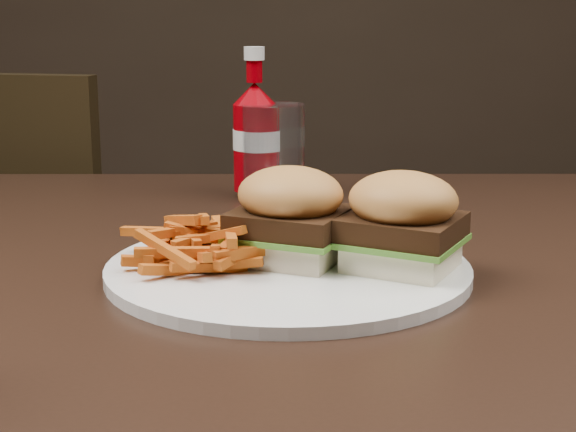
{
  "coord_description": "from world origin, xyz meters",
  "views": [
    {
      "loc": [
        0.09,
        -0.81,
        0.97
      ],
      "look_at": [
        0.09,
        -0.07,
        0.8
      ],
      "focal_mm": 55.0,
      "sensor_mm": 36.0,
      "label": 1
    }
  ],
  "objects_px": {
    "chair_far": "(48,317)",
    "ketchup_bottle": "(255,148)",
    "dining_table": "(194,270)",
    "plate": "(288,269)",
    "tumbler": "(273,153)"
  },
  "relations": [
    {
      "from": "chair_far",
      "to": "ketchup_bottle",
      "type": "relative_size",
      "value": 4.01
    },
    {
      "from": "dining_table",
      "to": "ketchup_bottle",
      "type": "height_order",
      "value": "ketchup_bottle"
    },
    {
      "from": "dining_table",
      "to": "ketchup_bottle",
      "type": "distance_m",
      "value": 0.27
    },
    {
      "from": "dining_table",
      "to": "plate",
      "type": "height_order",
      "value": "plate"
    },
    {
      "from": "chair_far",
      "to": "ketchup_bottle",
      "type": "distance_m",
      "value": 0.71
    },
    {
      "from": "dining_table",
      "to": "plate",
      "type": "distance_m",
      "value": 0.12
    },
    {
      "from": "dining_table",
      "to": "chair_far",
      "type": "bearing_deg",
      "value": 116.01
    },
    {
      "from": "plate",
      "to": "tumbler",
      "type": "height_order",
      "value": "tumbler"
    },
    {
      "from": "dining_table",
      "to": "chair_far",
      "type": "xyz_separation_m",
      "value": [
        -0.34,
        0.71,
        -0.3
      ]
    },
    {
      "from": "chair_far",
      "to": "dining_table",
      "type": "bearing_deg",
      "value": 128.74
    },
    {
      "from": "dining_table",
      "to": "chair_far",
      "type": "relative_size",
      "value": 2.85
    },
    {
      "from": "dining_table",
      "to": "tumbler",
      "type": "distance_m",
      "value": 0.26
    },
    {
      "from": "plate",
      "to": "tumbler",
      "type": "distance_m",
      "value": 0.32
    },
    {
      "from": "dining_table",
      "to": "chair_far",
      "type": "distance_m",
      "value": 0.84
    },
    {
      "from": "plate",
      "to": "dining_table",
      "type": "bearing_deg",
      "value": 138.23
    }
  ]
}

